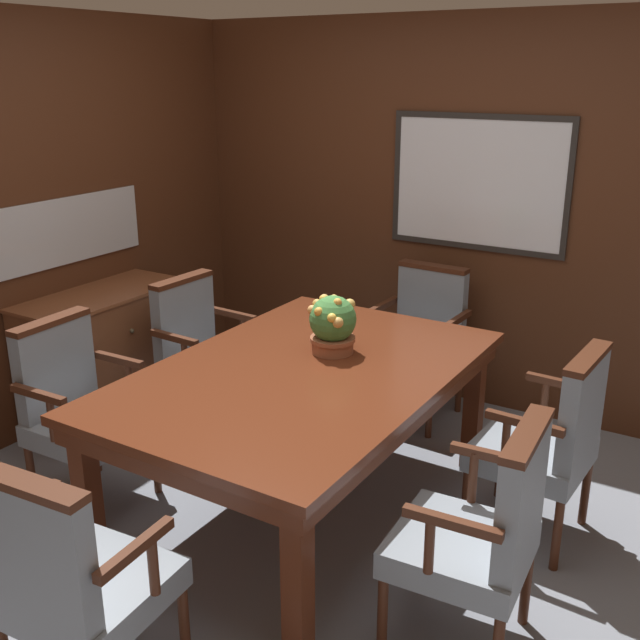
{
  "coord_description": "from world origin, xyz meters",
  "views": [
    {
      "loc": [
        1.84,
        -2.56,
        2.13
      ],
      "look_at": [
        0.06,
        0.33,
        0.98
      ],
      "focal_mm": 42.0,
      "sensor_mm": 36.0,
      "label": 1
    }
  ],
  "objects_px": {
    "chair_left_far": "(202,351)",
    "sideboard_cabinet": "(107,357)",
    "chair_right_far": "(549,438)",
    "chair_head_far": "(421,336)",
    "potted_plant": "(333,324)",
    "chair_left_near": "(77,405)",
    "chair_head_near": "(72,577)",
    "dining_table": "(303,386)",
    "chair_right_near": "(482,530)"
  },
  "relations": [
    {
      "from": "chair_right_far",
      "to": "potted_plant",
      "type": "relative_size",
      "value": 3.25
    },
    {
      "from": "potted_plant",
      "to": "sideboard_cabinet",
      "type": "relative_size",
      "value": 0.28
    },
    {
      "from": "chair_head_far",
      "to": "potted_plant",
      "type": "height_order",
      "value": "potted_plant"
    },
    {
      "from": "dining_table",
      "to": "chair_left_far",
      "type": "xyz_separation_m",
      "value": [
        -1.01,
        0.44,
        -0.17
      ]
    },
    {
      "from": "chair_head_near",
      "to": "sideboard_cabinet",
      "type": "relative_size",
      "value": 0.9
    },
    {
      "from": "chair_left_near",
      "to": "chair_right_far",
      "type": "bearing_deg",
      "value": -68.92
    },
    {
      "from": "chair_left_near",
      "to": "chair_left_far",
      "type": "distance_m",
      "value": 0.91
    },
    {
      "from": "chair_left_near",
      "to": "potted_plant",
      "type": "height_order",
      "value": "potted_plant"
    },
    {
      "from": "potted_plant",
      "to": "chair_right_near",
      "type": "bearing_deg",
      "value": -33.26
    },
    {
      "from": "chair_left_far",
      "to": "chair_left_near",
      "type": "bearing_deg",
      "value": -179.7
    },
    {
      "from": "chair_left_far",
      "to": "potted_plant",
      "type": "relative_size",
      "value": 3.25
    },
    {
      "from": "dining_table",
      "to": "chair_right_near",
      "type": "bearing_deg",
      "value": -22.06
    },
    {
      "from": "chair_head_near",
      "to": "chair_head_far",
      "type": "distance_m",
      "value": 2.77
    },
    {
      "from": "chair_right_far",
      "to": "sideboard_cabinet",
      "type": "relative_size",
      "value": 0.9
    },
    {
      "from": "chair_left_near",
      "to": "chair_head_near",
      "type": "height_order",
      "value": "same"
    },
    {
      "from": "chair_left_near",
      "to": "sideboard_cabinet",
      "type": "relative_size",
      "value": 0.9
    },
    {
      "from": "chair_head_near",
      "to": "sideboard_cabinet",
      "type": "bearing_deg",
      "value": -49.99
    },
    {
      "from": "dining_table",
      "to": "chair_head_far",
      "type": "distance_m",
      "value": 1.38
    },
    {
      "from": "chair_right_near",
      "to": "chair_left_far",
      "type": "bearing_deg",
      "value": -116.55
    },
    {
      "from": "chair_left_far",
      "to": "sideboard_cabinet",
      "type": "bearing_deg",
      "value": 109.12
    },
    {
      "from": "sideboard_cabinet",
      "to": "chair_left_far",
      "type": "bearing_deg",
      "value": 16.55
    },
    {
      "from": "chair_head_far",
      "to": "chair_head_near",
      "type": "bearing_deg",
      "value": -88.08
    },
    {
      "from": "dining_table",
      "to": "sideboard_cabinet",
      "type": "distance_m",
      "value": 1.67
    },
    {
      "from": "dining_table",
      "to": "potted_plant",
      "type": "bearing_deg",
      "value": 88.99
    },
    {
      "from": "chair_left_far",
      "to": "chair_head_far",
      "type": "distance_m",
      "value": 1.38
    },
    {
      "from": "chair_left_far",
      "to": "chair_right_far",
      "type": "bearing_deg",
      "value": -87.89
    },
    {
      "from": "dining_table",
      "to": "chair_head_near",
      "type": "height_order",
      "value": "chair_head_near"
    },
    {
      "from": "chair_left_near",
      "to": "sideboard_cabinet",
      "type": "distance_m",
      "value": 0.94
    },
    {
      "from": "chair_head_far",
      "to": "chair_right_far",
      "type": "height_order",
      "value": "same"
    },
    {
      "from": "dining_table",
      "to": "chair_left_near",
      "type": "xyz_separation_m",
      "value": [
        -1.05,
        -0.47,
        -0.17
      ]
    },
    {
      "from": "chair_head_near",
      "to": "potted_plant",
      "type": "bearing_deg",
      "value": -94.92
    },
    {
      "from": "dining_table",
      "to": "sideboard_cabinet",
      "type": "height_order",
      "value": "sideboard_cabinet"
    },
    {
      "from": "chair_right_near",
      "to": "chair_head_far",
      "type": "relative_size",
      "value": 1.0
    },
    {
      "from": "chair_right_near",
      "to": "chair_head_far",
      "type": "bearing_deg",
      "value": -153.36
    },
    {
      "from": "chair_left_far",
      "to": "potted_plant",
      "type": "distance_m",
      "value": 1.11
    },
    {
      "from": "chair_head_near",
      "to": "chair_right_near",
      "type": "bearing_deg",
      "value": -141.96
    },
    {
      "from": "chair_right_near",
      "to": "chair_head_near",
      "type": "relative_size",
      "value": 1.0
    },
    {
      "from": "chair_left_far",
      "to": "sideboard_cabinet",
      "type": "height_order",
      "value": "chair_left_far"
    },
    {
      "from": "chair_right_far",
      "to": "potted_plant",
      "type": "distance_m",
      "value": 1.15
    },
    {
      "from": "chair_left_far",
      "to": "sideboard_cabinet",
      "type": "xyz_separation_m",
      "value": [
        -0.62,
        -0.18,
        -0.1
      ]
    },
    {
      "from": "chair_head_near",
      "to": "sideboard_cabinet",
      "type": "height_order",
      "value": "chair_head_near"
    },
    {
      "from": "chair_left_far",
      "to": "chair_head_near",
      "type": "bearing_deg",
      "value": -149.0
    },
    {
      "from": "chair_left_near",
      "to": "chair_head_far",
      "type": "distance_m",
      "value": 2.12
    },
    {
      "from": "potted_plant",
      "to": "sideboard_cabinet",
      "type": "height_order",
      "value": "potted_plant"
    },
    {
      "from": "chair_head_far",
      "to": "chair_right_far",
      "type": "bearing_deg",
      "value": -39.4
    },
    {
      "from": "dining_table",
      "to": "sideboard_cabinet",
      "type": "bearing_deg",
      "value": 170.96
    },
    {
      "from": "chair_left_near",
      "to": "potted_plant",
      "type": "distance_m",
      "value": 1.35
    },
    {
      "from": "chair_left_near",
      "to": "chair_right_far",
      "type": "xyz_separation_m",
      "value": [
        2.11,
        0.9,
        0.0
      ]
    },
    {
      "from": "dining_table",
      "to": "chair_left_far",
      "type": "distance_m",
      "value": 1.12
    },
    {
      "from": "chair_head_near",
      "to": "chair_head_far",
      "type": "bearing_deg",
      "value": -94.51
    }
  ]
}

